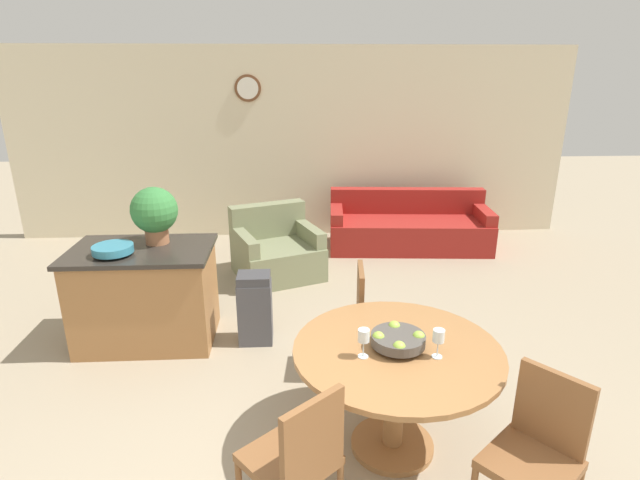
# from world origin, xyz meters

# --- Properties ---
(wall_back) EXTENTS (8.00, 0.09, 2.70)m
(wall_back) POSITION_xyz_m (-0.00, 5.40, 1.35)
(wall_back) COLOR beige
(wall_back) RESTS_ON ground_plane
(dining_table) EXTENTS (1.30, 1.30, 0.75)m
(dining_table) POSITION_xyz_m (0.62, 0.80, 0.58)
(dining_table) COLOR #9E6B3D
(dining_table) RESTS_ON ground_plane
(dining_chair_near_left) EXTENTS (0.59, 0.59, 0.92)m
(dining_chair_near_left) POSITION_xyz_m (-0.01, 0.18, 0.52)
(dining_chair_near_left) COLOR brown
(dining_chair_near_left) RESTS_ON ground_plane
(dining_chair_near_right) EXTENTS (0.59, 0.59, 0.92)m
(dining_chair_near_right) POSITION_xyz_m (1.24, 0.17, 0.52)
(dining_chair_near_right) COLOR brown
(dining_chair_near_right) RESTS_ON ground_plane
(dining_chair_far_side) EXTENTS (0.46, 0.46, 0.92)m
(dining_chair_far_side) POSITION_xyz_m (0.62, 1.69, 0.52)
(dining_chair_far_side) COLOR brown
(dining_chair_far_side) RESTS_ON ground_plane
(fruit_bowl) EXTENTS (0.34, 0.34, 0.12)m
(fruit_bowl) POSITION_xyz_m (0.62, 0.80, 0.81)
(fruit_bowl) COLOR #4C4742
(fruit_bowl) RESTS_ON dining_table
(wine_glass_left) EXTENTS (0.07, 0.07, 0.18)m
(wine_glass_left) POSITION_xyz_m (0.39, 0.72, 0.89)
(wine_glass_left) COLOR silver
(wine_glass_left) RESTS_ON dining_table
(wine_glass_right) EXTENTS (0.07, 0.07, 0.18)m
(wine_glass_right) POSITION_xyz_m (0.83, 0.69, 0.89)
(wine_glass_right) COLOR silver
(wine_glass_right) RESTS_ON dining_table
(kitchen_island) EXTENTS (1.23, 0.80, 0.90)m
(kitchen_island) POSITION_xyz_m (-1.36, 2.32, 0.45)
(kitchen_island) COLOR #9E6B3D
(kitchen_island) RESTS_ON ground_plane
(teal_bowl) EXTENTS (0.34, 0.34, 0.09)m
(teal_bowl) POSITION_xyz_m (-1.53, 2.16, 0.95)
(teal_bowl) COLOR teal
(teal_bowl) RESTS_ON kitchen_island
(potted_plant) EXTENTS (0.41, 0.41, 0.51)m
(potted_plant) POSITION_xyz_m (-1.24, 2.46, 1.18)
(potted_plant) COLOR #A36642
(potted_plant) RESTS_ON kitchen_island
(trash_bin) EXTENTS (0.30, 0.25, 0.67)m
(trash_bin) POSITION_xyz_m (-0.37, 2.23, 0.33)
(trash_bin) COLOR #47474C
(trash_bin) RESTS_ON ground_plane
(couch) EXTENTS (2.23, 1.01, 0.77)m
(couch) POSITION_xyz_m (1.59, 4.70, 0.27)
(couch) COLOR maroon
(couch) RESTS_ON ground_plane
(armchair) EXTENTS (1.19, 1.16, 0.82)m
(armchair) POSITION_xyz_m (-0.23, 3.81, 0.28)
(armchair) COLOR #7A7F5B
(armchair) RESTS_ON ground_plane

